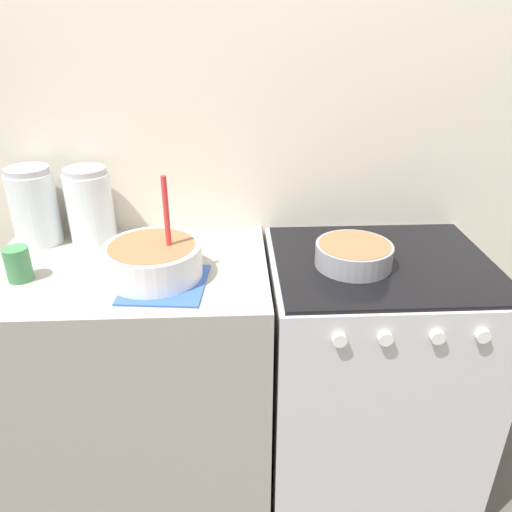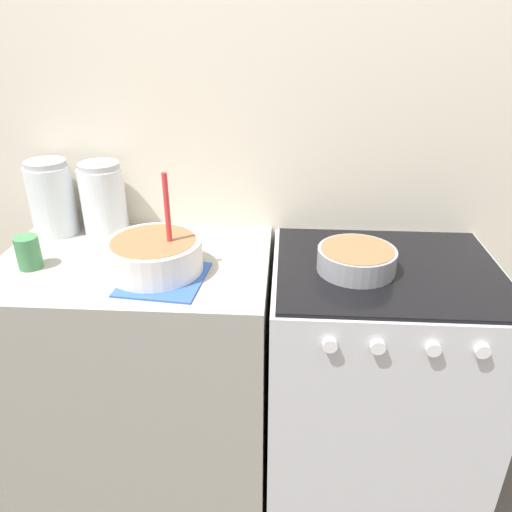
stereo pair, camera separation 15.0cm
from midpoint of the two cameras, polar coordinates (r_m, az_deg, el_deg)
wall_back at (r=1.77m, az=4.43°, el=11.69°), size 4.74×0.05×2.40m
countertop_cabinet at (r=1.87m, az=-10.13°, el=-13.34°), size 0.87×0.59×0.93m
stove at (r=1.87m, az=15.56°, el=-14.07°), size 0.72×0.61×0.93m
mixing_bowl at (r=1.50m, az=-8.77°, el=0.17°), size 0.29×0.29×0.31m
baking_pan at (r=1.55m, az=14.15°, el=-0.39°), size 0.24×0.24×0.07m
storage_jar_left at (r=1.85m, az=-20.13°, el=5.70°), size 0.15×0.15×0.26m
storage_jar_middle at (r=1.79m, az=-14.71°, el=5.68°), size 0.15×0.15×0.26m
tin_can at (r=1.64m, az=-22.25°, el=0.33°), size 0.07×0.07×0.10m
recipe_page at (r=1.48m, az=-7.67°, el=-2.70°), size 0.26×0.26×0.01m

